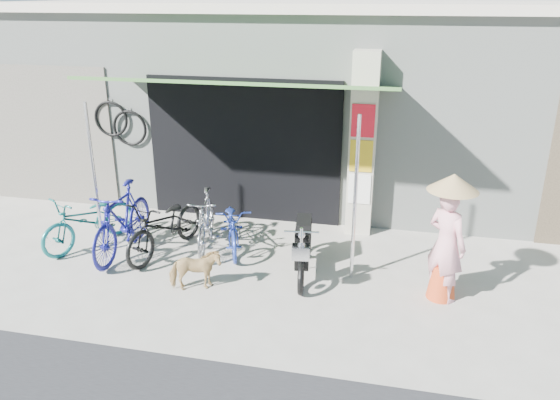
% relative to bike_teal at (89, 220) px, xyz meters
% --- Properties ---
extents(ground, '(80.00, 80.00, 0.00)m').
position_rel_bike_teal_xyz_m(ground, '(3.28, -0.90, -0.44)').
color(ground, '#AFA89E').
rests_on(ground, ground).
extents(bicycle_shop, '(12.30, 5.30, 3.66)m').
position_rel_bike_teal_xyz_m(bicycle_shop, '(3.28, 4.19, 1.39)').
color(bicycle_shop, '#A7ADA5').
rests_on(bicycle_shop, ground).
extents(shop_pillar, '(0.42, 0.44, 3.00)m').
position_rel_bike_teal_xyz_m(shop_pillar, '(4.13, 1.54, 1.06)').
color(shop_pillar, '#BBB39F').
rests_on(shop_pillar, ground).
extents(awning, '(4.60, 1.88, 2.72)m').
position_rel_bike_teal_xyz_m(awning, '(2.38, 0.72, 2.07)').
color(awning, '#36622C').
rests_on(awning, ground).
extents(neighbour_left, '(2.60, 0.06, 2.60)m').
position_rel_bike_teal_xyz_m(neighbour_left, '(-1.72, 1.69, 0.86)').
color(neighbour_left, '#6B665B').
rests_on(neighbour_left, ground).
extents(bike_teal, '(1.23, 1.77, 0.88)m').
position_rel_bike_teal_xyz_m(bike_teal, '(0.00, 0.00, 0.00)').
color(bike_teal, '#186C6C').
rests_on(bike_teal, ground).
extents(bike_blue, '(0.53, 1.84, 1.10)m').
position_rel_bike_teal_xyz_m(bike_blue, '(0.65, -0.13, 0.11)').
color(bike_blue, navy).
rests_on(bike_blue, ground).
extents(bike_black, '(1.05, 1.87, 0.93)m').
position_rel_bike_teal_xyz_m(bike_black, '(1.30, 0.01, 0.02)').
color(bike_black, black).
rests_on(bike_black, ground).
extents(bike_silver, '(0.73, 1.59, 0.92)m').
position_rel_bike_teal_xyz_m(bike_silver, '(1.83, 0.32, 0.02)').
color(bike_silver, '#97989C').
rests_on(bike_silver, ground).
extents(bike_navy, '(1.01, 1.58, 0.78)m').
position_rel_bike_teal_xyz_m(bike_navy, '(2.25, 0.39, -0.05)').
color(bike_navy, '#22389D').
rests_on(bike_navy, ground).
extents(street_dog, '(0.77, 0.57, 0.59)m').
position_rel_bike_teal_xyz_m(street_dog, '(2.13, -0.96, -0.15)').
color(street_dog, tan).
rests_on(street_dog, ground).
extents(moped, '(0.50, 1.61, 0.91)m').
position_rel_bike_teal_xyz_m(moped, '(3.47, -0.14, -0.03)').
color(moped, black).
rests_on(moped, ground).
extents(nun, '(0.67, 0.66, 1.73)m').
position_rel_bike_teal_xyz_m(nun, '(5.40, -0.44, 0.42)').
color(nun, pink).
rests_on(nun, ground).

